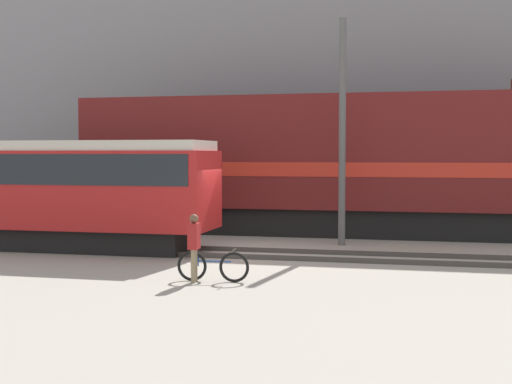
# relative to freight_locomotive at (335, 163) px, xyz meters

# --- Properties ---
(ground_plane) EXTENTS (120.00, 120.00, 0.00)m
(ground_plane) POSITION_rel_freight_locomotive_xyz_m (-2.59, -5.45, -2.64)
(ground_plane) COLOR #9E998C
(track_near) EXTENTS (60.00, 1.50, 0.14)m
(track_near) POSITION_rel_freight_locomotive_xyz_m (-2.59, -5.97, -2.57)
(track_near) COLOR #47423D
(track_near) RESTS_ON ground
(track_far) EXTENTS (60.00, 1.51, 0.14)m
(track_far) POSITION_rel_freight_locomotive_xyz_m (-2.59, 0.00, -2.57)
(track_far) COLOR #47423D
(track_far) RESTS_ON ground
(building_backdrop) EXTENTS (39.40, 6.00, 11.15)m
(building_backdrop) POSITION_rel_freight_locomotive_xyz_m (-2.59, 7.24, 2.93)
(building_backdrop) COLOR gray
(building_backdrop) RESTS_ON ground
(freight_locomotive) EXTENTS (18.64, 3.04, 5.64)m
(freight_locomotive) POSITION_rel_freight_locomotive_xyz_m (0.00, 0.00, 0.00)
(freight_locomotive) COLOR black
(freight_locomotive) RESTS_ON ground
(streetcar) EXTENTS (12.33, 2.54, 3.35)m
(streetcar) POSITION_rel_freight_locomotive_xyz_m (-9.10, -5.97, -0.72)
(streetcar) COLOR black
(streetcar) RESTS_ON ground
(bicycle) EXTENTS (1.71, 0.44, 0.77)m
(bicycle) POSITION_rel_freight_locomotive_xyz_m (-1.53, -10.30, -2.29)
(bicycle) COLOR black
(bicycle) RESTS_ON ground
(person) EXTENTS (0.24, 0.37, 1.58)m
(person) POSITION_rel_freight_locomotive_xyz_m (-1.93, -10.47, -1.69)
(person) COLOR #8C7A5B
(person) RESTS_ON ground
(utility_pole_left) EXTENTS (0.23, 0.23, 7.30)m
(utility_pole_left) POSITION_rel_freight_locomotive_xyz_m (0.60, -2.98, 1.01)
(utility_pole_left) COLOR #595959
(utility_pole_left) RESTS_ON ground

